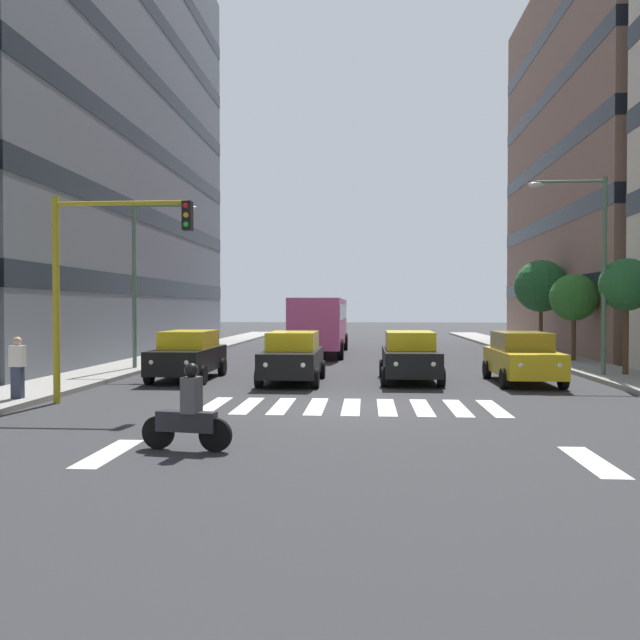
% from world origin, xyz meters
% --- Properties ---
extents(ground_plane, '(180.00, 180.00, 0.00)m').
position_xyz_m(ground_plane, '(0.00, 0.00, 0.00)').
color(ground_plane, '#2D2D30').
extents(building_left_block_0, '(8.31, 20.31, 22.13)m').
position_xyz_m(building_left_block_0, '(-14.90, -21.36, 11.07)').
color(building_left_block_0, '#846656').
rests_on(building_left_block_0, ground_plane).
extents(building_right_block_0, '(8.31, 29.04, 25.40)m').
position_xyz_m(building_right_block_0, '(14.90, -17.00, 12.70)').
color(building_right_block_0, slate).
rests_on(building_right_block_0, ground_plane).
extents(crosswalk_markings, '(7.65, 2.80, 0.01)m').
position_xyz_m(crosswalk_markings, '(-0.00, 0.00, 0.00)').
color(crosswalk_markings, silver).
rests_on(crosswalk_markings, ground_plane).
extents(lane_arrow_0, '(0.50, 2.20, 0.01)m').
position_xyz_m(lane_arrow_0, '(-4.13, 5.50, 0.00)').
color(lane_arrow_0, silver).
rests_on(lane_arrow_0, ground_plane).
extents(lane_arrow_1, '(0.50, 2.20, 0.01)m').
position_xyz_m(lane_arrow_1, '(4.13, 5.50, 0.00)').
color(lane_arrow_1, silver).
rests_on(lane_arrow_1, ground_plane).
extents(car_0, '(2.02, 4.44, 1.72)m').
position_xyz_m(car_0, '(-5.61, -5.46, 0.89)').
color(car_0, gold).
rests_on(car_0, ground_plane).
extents(car_1, '(2.02, 4.44, 1.72)m').
position_xyz_m(car_1, '(-1.88, -5.67, 0.89)').
color(car_1, black).
rests_on(car_1, ground_plane).
extents(car_2, '(2.02, 4.44, 1.72)m').
position_xyz_m(car_2, '(2.11, -5.10, 0.89)').
color(car_2, black).
rests_on(car_2, ground_plane).
extents(car_3, '(2.02, 4.44, 1.72)m').
position_xyz_m(car_3, '(5.91, -5.73, 0.89)').
color(car_3, black).
rests_on(car_3, ground_plane).
extents(bus_behind_traffic, '(2.78, 10.50, 3.00)m').
position_xyz_m(bus_behind_traffic, '(2.11, -18.34, 1.86)').
color(bus_behind_traffic, '#DB5193').
rests_on(bus_behind_traffic, ground_plane).
extents(motorcycle_with_rider, '(1.70, 0.41, 1.57)m').
position_xyz_m(motorcycle_with_rider, '(2.79, 5.19, 0.65)').
color(motorcycle_with_rider, black).
rests_on(motorcycle_with_rider, ground_plane).
extents(traffic_light_gantry, '(3.78, 0.36, 5.50)m').
position_xyz_m(traffic_light_gantry, '(6.80, -0.02, 3.66)').
color(traffic_light_gantry, '#AD991E').
rests_on(traffic_light_gantry, ground_plane).
extents(street_lamp_left, '(2.77, 0.28, 7.05)m').
position_xyz_m(street_lamp_left, '(-8.41, -7.04, 4.46)').
color(street_lamp_left, '#4C6B56').
rests_on(street_lamp_left, sidewalk_left).
extents(street_lamp_right, '(2.64, 0.28, 6.58)m').
position_xyz_m(street_lamp_right, '(8.41, -8.40, 4.19)').
color(street_lamp_right, '#4C6B56').
rests_on(street_lamp_right, sidewalk_right).
extents(street_tree_1, '(1.89, 1.89, 4.16)m').
position_xyz_m(street_tree_1, '(-9.66, -7.14, 3.34)').
color(street_tree_1, '#513823').
rests_on(street_tree_1, sidewalk_left).
extents(street_tree_2, '(2.13, 2.13, 3.92)m').
position_xyz_m(street_tree_2, '(-9.76, -13.18, 2.99)').
color(street_tree_2, '#513823').
rests_on(street_tree_2, sidewalk_left).
extents(street_tree_3, '(2.76, 2.76, 4.92)m').
position_xyz_m(street_tree_3, '(-9.67, -18.25, 3.67)').
color(street_tree_3, '#513823').
rests_on(street_tree_3, sidewalk_left).
extents(pedestrian_waiting, '(0.36, 0.24, 1.63)m').
position_xyz_m(pedestrian_waiting, '(8.82, 0.18, 1.00)').
color(pedestrian_waiting, '#2D3347').
rests_on(pedestrian_waiting, sidewalk_right).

